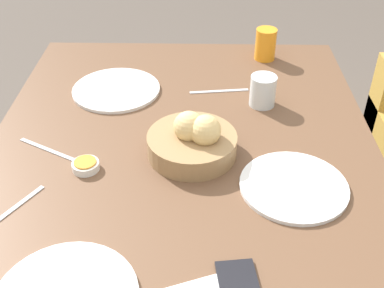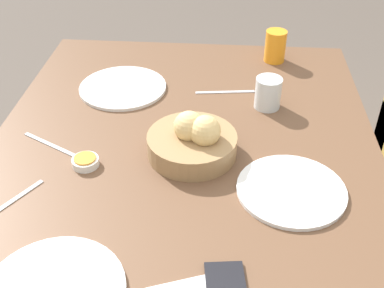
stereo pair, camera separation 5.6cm
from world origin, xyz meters
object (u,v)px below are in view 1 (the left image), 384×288
(jam_bowl_honey, at_px, (86,165))
(plate_far_center, at_px, (294,186))
(spoon_coffee, at_px, (20,204))
(juice_glass, at_px, (266,44))
(water_tumbler, at_px, (263,91))
(fork_silver, at_px, (47,149))
(bread_basket, at_px, (193,141))
(knife_silver, at_px, (219,91))
(plate_near_left, at_px, (116,90))

(jam_bowl_honey, bearing_deg, plate_far_center, 83.35)
(jam_bowl_honey, distance_m, spoon_coffee, 0.18)
(juice_glass, xyz_separation_m, water_tumbler, (0.30, -0.04, -0.01))
(juice_glass, distance_m, jam_bowl_honey, 0.78)
(plate_far_center, bearing_deg, spoon_coffee, -83.73)
(plate_far_center, distance_m, fork_silver, 0.62)
(bread_basket, xyz_separation_m, spoon_coffee, (0.19, -0.38, -0.04))
(water_tumbler, bearing_deg, juice_glass, 172.84)
(plate_far_center, height_order, fork_silver, plate_far_center)
(plate_far_center, distance_m, water_tumbler, 0.37)
(plate_far_center, height_order, water_tumbler, water_tumbler)
(fork_silver, xyz_separation_m, spoon_coffee, (0.20, -0.01, 0.00))
(jam_bowl_honey, distance_m, knife_silver, 0.50)
(plate_near_left, xyz_separation_m, knife_silver, (-0.00, 0.31, -0.00))
(jam_bowl_honey, xyz_separation_m, spoon_coffee, (0.13, -0.12, -0.01))
(bread_basket, xyz_separation_m, juice_glass, (-0.54, 0.23, 0.01))
(jam_bowl_honey, bearing_deg, juice_glass, 141.07)
(bread_basket, height_order, fork_silver, bread_basket)
(plate_near_left, bearing_deg, spoon_coffee, -15.58)
(bread_basket, relative_size, knife_silver, 1.25)
(jam_bowl_honey, relative_size, fork_silver, 0.40)
(bread_basket, bearing_deg, knife_silver, 166.89)
(fork_silver, xyz_separation_m, knife_silver, (-0.30, 0.45, 0.00))
(bread_basket, xyz_separation_m, water_tumbler, (-0.24, 0.20, 0.01))
(bread_basket, xyz_separation_m, plate_far_center, (0.12, 0.23, -0.04))
(water_tumbler, relative_size, spoon_coffee, 0.75)
(bread_basket, relative_size, water_tumbler, 2.47)
(plate_near_left, distance_m, jam_bowl_honey, 0.38)
(water_tumbler, height_order, knife_silver, water_tumbler)
(jam_bowl_honey, bearing_deg, water_tumbler, 124.21)
(spoon_coffee, bearing_deg, fork_silver, 178.06)
(plate_far_center, xyz_separation_m, juice_glass, (-0.67, -0.00, 0.05))
(bread_basket, height_order, plate_near_left, bread_basket)
(fork_silver, distance_m, spoon_coffee, 0.20)
(jam_bowl_honey, relative_size, knife_silver, 0.36)
(knife_silver, distance_m, spoon_coffee, 0.68)
(juice_glass, bearing_deg, plate_far_center, 0.11)
(jam_bowl_honey, bearing_deg, fork_silver, -123.21)
(plate_near_left, height_order, jam_bowl_honey, jam_bowl_honey)
(plate_near_left, distance_m, water_tumbler, 0.44)
(bread_basket, distance_m, spoon_coffee, 0.43)
(plate_far_center, xyz_separation_m, water_tumbler, (-0.37, -0.04, 0.04))
(juice_glass, height_order, fork_silver, juice_glass)
(plate_far_center, bearing_deg, plate_near_left, -132.41)
(bread_basket, relative_size, juice_glass, 2.13)
(bread_basket, bearing_deg, water_tumbler, 141.04)
(spoon_coffee, bearing_deg, juice_glass, 140.08)
(knife_silver, bearing_deg, plate_near_left, -89.36)
(plate_near_left, bearing_deg, bread_basket, 37.89)
(bread_basket, distance_m, plate_near_left, 0.39)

